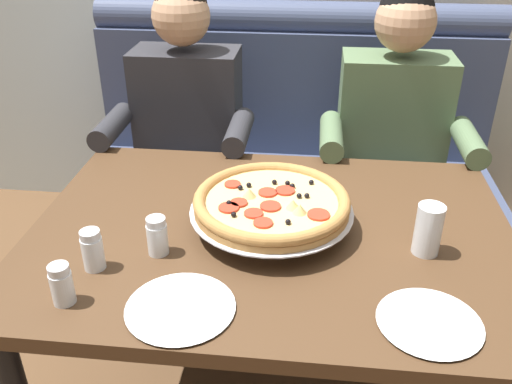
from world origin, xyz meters
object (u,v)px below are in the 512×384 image
drinking_glass (428,232)px  diner_right (393,148)px  pizza (272,203)px  shaker_parmesan (158,238)px  shaker_pepper_flakes (93,252)px  plate_near_right (180,305)px  dining_table (270,256)px  plate_near_left (430,320)px  shaker_oregano (62,287)px  diner_left (183,138)px  patio_chair (89,73)px  booth_bench (288,183)px

drinking_glass → diner_right: bearing=89.7°
pizza → shaker_parmesan: 0.31m
shaker_pepper_flakes → drinking_glass: drinking_glass is taller
pizza → plate_near_right: pizza is taller
dining_table → plate_near_left: plate_near_left is taller
shaker_oregano → drinking_glass: bearing=19.0°
diner_left → shaker_parmesan: 0.81m
diner_left → plate_near_left: diner_left is taller
dining_table → shaker_parmesan: (-0.27, -0.14, 0.13)m
diner_right → pizza: size_ratio=2.98×
shaker_pepper_flakes → drinking_glass: 0.80m
shaker_oregano → patio_chair: (-0.91, 2.37, -0.27)m
shaker_parmesan → plate_near_left: 0.65m
dining_table → plate_near_right: bearing=-116.2°
booth_bench → shaker_parmesan: booth_bench is taller
shaker_parmesan → drinking_glass: drinking_glass is taller
plate_near_right → shaker_oregano: bearing=-179.1°
pizza → shaker_oregano: (-0.42, -0.35, -0.03)m
shaker_parmesan → plate_near_right: size_ratio=0.42×
diner_left → pizza: (0.39, -0.65, 0.12)m
diner_left → pizza: diner_left is taller
shaker_pepper_flakes → plate_near_left: size_ratio=0.47×
diner_left → pizza: size_ratio=2.98×
plate_near_right → diner_left: bearing=102.8°
shaker_oregano → plate_near_left: 0.78m
diner_left → diner_right: (0.78, 0.00, 0.00)m
dining_table → diner_left: bearing=120.7°
pizza → shaker_pepper_flakes: pizza is taller
booth_bench → shaker_oregano: booth_bench is taller
shaker_pepper_flakes → diner_right: bearing=47.8°
dining_table → shaker_pepper_flakes: (-0.40, -0.21, 0.13)m
shaker_oregano → shaker_pepper_flakes: bearing=80.7°
dining_table → drinking_glass: drinking_glass is taller
pizza → patio_chair: size_ratio=0.50×
shaker_parmesan → shaker_oregano: size_ratio=1.03×
shaker_parmesan → drinking_glass: bearing=6.6°
diner_left → drinking_glass: bearing=-42.8°
plate_near_right → patio_chair: size_ratio=0.28×
patio_chair → dining_table: bearing=-56.8°
booth_bench → patio_chair: bearing=140.3°
shaker_parmesan → plate_near_right: shaker_parmesan is taller
booth_bench → shaker_parmesan: (-0.27, -1.06, 0.40)m
diner_right → plate_near_left: 0.99m
booth_bench → diner_left: (-0.39, -0.27, 0.31)m
dining_table → plate_near_right: 0.39m
shaker_oregano → plate_near_right: shaker_oregano is taller
shaker_oregano → plate_near_left: (0.78, 0.02, -0.03)m
plate_near_right → drinking_glass: drinking_glass is taller
pizza → shaker_pepper_flakes: (-0.40, -0.22, -0.03)m
dining_table → shaker_oregano: (-0.42, -0.34, 0.13)m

